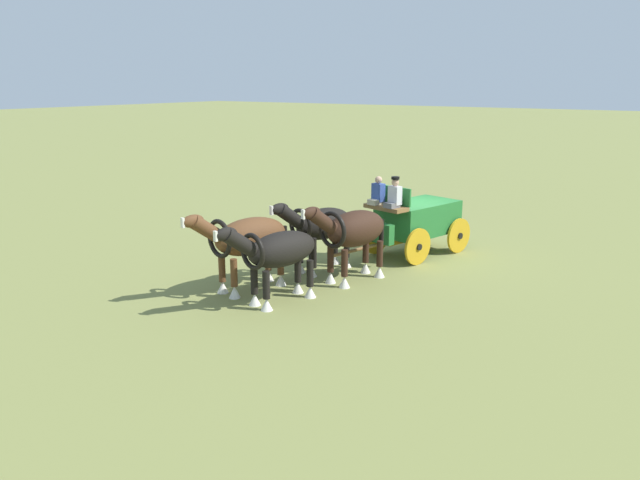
{
  "coord_description": "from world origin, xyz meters",
  "views": [
    {
      "loc": [
        18.11,
        8.35,
        5.43
      ],
      "look_at": [
        4.25,
        -0.92,
        1.2
      ],
      "focal_mm": 35.49,
      "sensor_mm": 36.0,
      "label": 1
    }
  ],
  "objects_px": {
    "draft_horse_lead_near": "(277,252)",
    "draft_horse_lead_off": "(247,239)",
    "show_wagon": "(415,219)",
    "draft_horse_rear_off": "(320,226)",
    "draft_horse_rear_near": "(353,231)"
  },
  "relations": [
    {
      "from": "draft_horse_lead_near",
      "to": "draft_horse_rear_off",
      "type": "bearing_deg",
      "value": -167.41
    },
    {
      "from": "draft_horse_lead_near",
      "to": "draft_horse_lead_off",
      "type": "bearing_deg",
      "value": -104.76
    },
    {
      "from": "draft_horse_rear_off",
      "to": "draft_horse_lead_near",
      "type": "relative_size",
      "value": 0.99
    },
    {
      "from": "show_wagon",
      "to": "draft_horse_rear_near",
      "type": "relative_size",
      "value": 1.86
    },
    {
      "from": "draft_horse_rear_near",
      "to": "draft_horse_lead_near",
      "type": "bearing_deg",
      "value": -13.93
    },
    {
      "from": "show_wagon",
      "to": "draft_horse_lead_off",
      "type": "height_order",
      "value": "show_wagon"
    },
    {
      "from": "draft_horse_rear_near",
      "to": "draft_horse_lead_off",
      "type": "relative_size",
      "value": 0.95
    },
    {
      "from": "draft_horse_rear_off",
      "to": "draft_horse_lead_off",
      "type": "height_order",
      "value": "draft_horse_lead_off"
    },
    {
      "from": "draft_horse_rear_near",
      "to": "draft_horse_lead_near",
      "type": "xyz_separation_m",
      "value": [
        2.54,
        -0.63,
        -0.11
      ]
    },
    {
      "from": "show_wagon",
      "to": "draft_horse_rear_near",
      "type": "distance_m",
      "value": 3.52
    },
    {
      "from": "draft_horse_lead_near",
      "to": "draft_horse_lead_off",
      "type": "distance_m",
      "value": 1.3
    },
    {
      "from": "draft_horse_lead_off",
      "to": "draft_horse_rear_near",
      "type": "bearing_deg",
      "value": 139.52
    },
    {
      "from": "draft_horse_lead_off",
      "to": "show_wagon",
      "type": "bearing_deg",
      "value": 159.94
    },
    {
      "from": "show_wagon",
      "to": "draft_horse_rear_off",
      "type": "distance_m",
      "value": 3.53
    },
    {
      "from": "draft_horse_rear_off",
      "to": "draft_horse_lead_near",
      "type": "bearing_deg",
      "value": 12.59
    }
  ]
}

